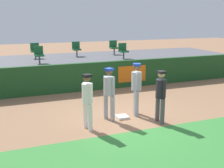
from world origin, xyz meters
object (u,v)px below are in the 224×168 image
first_base (122,117)px  seat_front_right (123,50)px  seat_front_left (39,54)px  player_fielder_home (87,98)px  player_coach_visitor (109,90)px  player_umpire (161,93)px  seat_back_left (35,50)px  seat_back_right (114,47)px  player_runner_visitor (136,85)px  seat_back_center (76,48)px

first_base → seat_front_right: bearing=66.6°
seat_front_right → seat_front_left: size_ratio=1.00×
first_base → player_fielder_home: bearing=-159.5°
player_coach_visitor → seat_front_right: bearing=127.7°
player_umpire → seat_front_left: bearing=-153.8°
seat_front_left → seat_back_left: size_ratio=1.00×
first_base → player_umpire: (1.00, -0.85, 0.98)m
player_coach_visitor → seat_front_left: bearing=171.6°
player_coach_visitor → first_base: bearing=63.8°
player_umpire → seat_back_left: bearing=-159.0°
player_coach_visitor → seat_back_right: seat_back_right is taller
first_base → seat_back_right: bearing=70.9°
seat_back_left → seat_back_right: bearing=0.0°
player_runner_visitor → seat_back_right: size_ratio=2.23×
player_coach_visitor → seat_front_left: size_ratio=2.14×
seat_back_left → player_runner_visitor: bearing=-69.4°
first_base → player_umpire: player_umpire is taller
seat_front_left → seat_back_center: bearing=37.8°
player_fielder_home → seat_back_center: size_ratio=2.10×
player_runner_visitor → first_base: bearing=-55.5°
first_base → player_fielder_home: size_ratio=0.23×
player_runner_visitor → player_fielder_home: bearing=-51.0°
first_base → seat_front_left: size_ratio=0.48×
seat_front_right → seat_back_center: size_ratio=1.00×
player_umpire → seat_back_center: 8.22m
player_coach_visitor → seat_back_right: 7.93m
seat_front_right → seat_back_left: 4.83m
player_coach_visitor → seat_back_right: bearing=132.8°
player_runner_visitor → seat_back_center: (-0.38, 7.16, 0.60)m
player_fielder_home → seat_back_right: bearing=142.2°
player_fielder_home → seat_back_left: 7.90m
seat_front_right → player_runner_visitor: bearing=-108.4°
seat_front_right → seat_back_right: same height
player_coach_visitor → player_fielder_home: bearing=-84.4°
first_base → seat_back_left: (-2.10, 7.32, 1.65)m
player_fielder_home → seat_back_left: (-0.70, 7.84, 0.67)m
seat_front_left → player_runner_visitor: bearing=-63.3°
seat_back_center → player_runner_visitor: bearing=-87.0°
seat_front_right → seat_back_center: (-2.16, 1.80, -0.00)m
first_base → seat_back_right: 7.92m
seat_back_center → seat_back_left: size_ratio=1.00×
player_coach_visitor → seat_back_right: size_ratio=2.14×
player_fielder_home → player_coach_visitor: bearing=109.2°
first_base → seat_front_right: seat_front_right is taller
seat_front_right → seat_back_right: (0.15, 1.80, 0.00)m
player_runner_visitor → seat_back_left: bearing=-139.0°
player_fielder_home → player_runner_visitor: player_runner_visitor is taller
player_fielder_home → seat_back_left: size_ratio=2.10×
player_runner_visitor → player_umpire: player_runner_visitor is taller
player_fielder_home → player_umpire: (2.39, -0.33, 0.00)m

